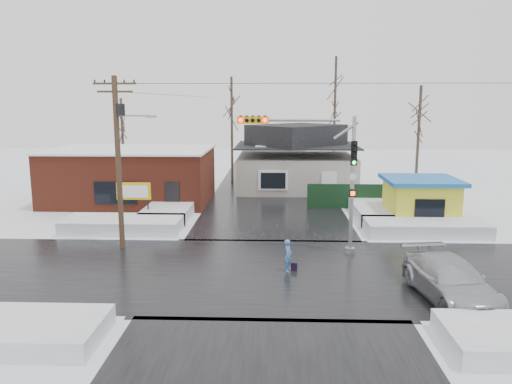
{
  "coord_description": "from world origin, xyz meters",
  "views": [
    {
      "loc": [
        0.06,
        -21.88,
        7.73
      ],
      "look_at": [
        -0.88,
        3.99,
        3.0
      ],
      "focal_mm": 35.0,
      "sensor_mm": 36.0,
      "label": 1
    }
  ],
  "objects_px": {
    "traffic_signal": "(321,166)",
    "marquee_sign": "(134,192)",
    "kiosk": "(420,200)",
    "utility_pole": "(119,153)",
    "car": "(450,280)",
    "pedestrian": "(288,256)"
  },
  "relations": [
    {
      "from": "utility_pole",
      "to": "pedestrian",
      "type": "distance_m",
      "value": 10.28
    },
    {
      "from": "traffic_signal",
      "to": "kiosk",
      "type": "relative_size",
      "value": 1.52
    },
    {
      "from": "utility_pole",
      "to": "pedestrian",
      "type": "height_order",
      "value": "utility_pole"
    },
    {
      "from": "marquee_sign",
      "to": "car",
      "type": "distance_m",
      "value": 20.34
    },
    {
      "from": "kiosk",
      "to": "pedestrian",
      "type": "bearing_deg",
      "value": -131.5
    },
    {
      "from": "utility_pole",
      "to": "marquee_sign",
      "type": "bearing_deg",
      "value": 100.13
    },
    {
      "from": "marquee_sign",
      "to": "kiosk",
      "type": "distance_m",
      "value": 18.51
    },
    {
      "from": "pedestrian",
      "to": "utility_pole",
      "type": "bearing_deg",
      "value": 78.35
    },
    {
      "from": "utility_pole",
      "to": "car",
      "type": "relative_size",
      "value": 1.62
    },
    {
      "from": "traffic_signal",
      "to": "marquee_sign",
      "type": "relative_size",
      "value": 2.75
    },
    {
      "from": "kiosk",
      "to": "marquee_sign",
      "type": "bearing_deg",
      "value": -178.45
    },
    {
      "from": "traffic_signal",
      "to": "marquee_sign",
      "type": "distance_m",
      "value": 13.42
    },
    {
      "from": "kiosk",
      "to": "utility_pole",
      "type": "bearing_deg",
      "value": -159.56
    },
    {
      "from": "marquee_sign",
      "to": "traffic_signal",
      "type": "bearing_deg",
      "value": -29.72
    },
    {
      "from": "car",
      "to": "kiosk",
      "type": "bearing_deg",
      "value": 71.36
    },
    {
      "from": "utility_pole",
      "to": "car",
      "type": "height_order",
      "value": "utility_pole"
    },
    {
      "from": "kiosk",
      "to": "traffic_signal",
      "type": "bearing_deg",
      "value": -135.16
    },
    {
      "from": "marquee_sign",
      "to": "car",
      "type": "xyz_separation_m",
      "value": [
        15.99,
        -12.52,
        -1.11
      ]
    },
    {
      "from": "traffic_signal",
      "to": "marquee_sign",
      "type": "bearing_deg",
      "value": 150.28
    },
    {
      "from": "marquee_sign",
      "to": "car",
      "type": "relative_size",
      "value": 0.46
    },
    {
      "from": "utility_pole",
      "to": "kiosk",
      "type": "relative_size",
      "value": 1.96
    },
    {
      "from": "utility_pole",
      "to": "pedestrian",
      "type": "bearing_deg",
      "value": -21.5
    }
  ]
}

